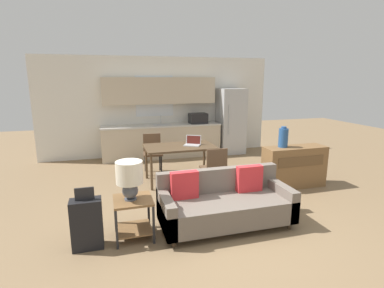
% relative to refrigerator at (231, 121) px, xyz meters
% --- Properties ---
extents(ground_plane, '(20.00, 20.00, 0.00)m').
position_rel_refrigerator_xyz_m(ground_plane, '(-2.01, -4.25, -0.92)').
color(ground_plane, '#7F6647').
extents(wall_back, '(6.40, 0.07, 2.70)m').
position_rel_refrigerator_xyz_m(wall_back, '(-2.01, 0.38, 0.43)').
color(wall_back, silver).
rests_on(wall_back, ground_plane).
extents(kitchen_counter, '(3.21, 0.65, 2.15)m').
position_rel_refrigerator_xyz_m(kitchen_counter, '(-1.99, 0.08, -0.08)').
color(kitchen_counter, beige).
rests_on(kitchen_counter, ground_plane).
extents(refrigerator, '(0.71, 0.70, 1.84)m').
position_rel_refrigerator_xyz_m(refrigerator, '(0.00, 0.00, 0.00)').
color(refrigerator, '#B7BABC').
rests_on(refrigerator, ground_plane).
extents(dining_table, '(1.43, 0.85, 0.76)m').
position_rel_refrigerator_xyz_m(dining_table, '(-2.02, -2.03, -0.23)').
color(dining_table, brown).
rests_on(dining_table, ground_plane).
extents(couch, '(1.91, 0.80, 0.83)m').
position_rel_refrigerator_xyz_m(couch, '(-1.86, -4.07, -0.59)').
color(couch, '#3D2D1E').
rests_on(couch, ground_plane).
extents(side_table, '(0.51, 0.51, 0.56)m').
position_rel_refrigerator_xyz_m(side_table, '(-3.17, -4.08, -0.54)').
color(side_table, brown).
rests_on(side_table, ground_plane).
extents(table_lamp, '(0.35, 0.35, 0.52)m').
position_rel_refrigerator_xyz_m(table_lamp, '(-3.20, -4.09, -0.04)').
color(table_lamp, '#4C515B').
rests_on(table_lamp, side_table).
extents(credenza, '(1.24, 0.43, 0.81)m').
position_rel_refrigerator_xyz_m(credenza, '(0.09, -2.97, -0.51)').
color(credenza, brown).
rests_on(credenza, ground_plane).
extents(vase, '(0.18, 0.18, 0.40)m').
position_rel_refrigerator_xyz_m(vase, '(-0.17, -2.91, 0.08)').
color(vase, '#234C84').
rests_on(vase, credenza).
extents(dining_chair_near_right, '(0.43, 0.43, 0.88)m').
position_rel_refrigerator_xyz_m(dining_chair_near_right, '(-1.56, -2.85, -0.42)').
color(dining_chair_near_right, brown).
rests_on(dining_chair_near_right, ground_plane).
extents(dining_chair_far_left, '(0.45, 0.45, 0.88)m').
position_rel_refrigerator_xyz_m(dining_chair_far_left, '(-2.47, -1.26, -0.42)').
color(dining_chair_far_left, brown).
rests_on(dining_chair_far_left, ground_plane).
extents(laptop, '(0.41, 0.38, 0.20)m').
position_rel_refrigerator_xyz_m(laptop, '(-1.74, -2.03, -0.11)').
color(laptop, '#B7BABC').
rests_on(laptop, dining_table).
extents(suitcase, '(0.38, 0.22, 0.81)m').
position_rel_refrigerator_xyz_m(suitcase, '(-3.76, -4.17, -0.59)').
color(suitcase, black).
rests_on(suitcase, ground_plane).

